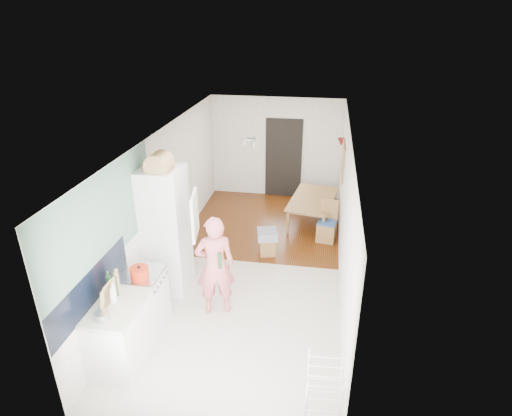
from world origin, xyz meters
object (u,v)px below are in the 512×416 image
(dining_chair, at_px, (327,222))
(drying_rack, at_px, (324,392))
(stool, at_px, (267,246))
(person, at_px, (215,257))
(dining_table, at_px, (313,212))

(dining_chair, bearing_deg, drying_rack, -79.59)
(dining_chair, distance_m, stool, 1.37)
(person, relative_size, stool, 5.16)
(person, distance_m, stool, 2.06)
(dining_table, relative_size, drying_rack, 1.76)
(person, bearing_deg, stool, -123.46)
(person, height_order, drying_rack, person)
(dining_table, height_order, dining_chair, dining_chair)
(stool, bearing_deg, dining_chair, 33.66)
(dining_chair, height_order, drying_rack, dining_chair)
(person, bearing_deg, drying_rack, 117.99)
(stool, bearing_deg, drying_rack, -71.88)
(person, bearing_deg, dining_chair, -139.78)
(drying_rack, bearing_deg, person, 131.50)
(dining_table, xyz_separation_m, drying_rack, (0.34, -5.10, 0.15))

